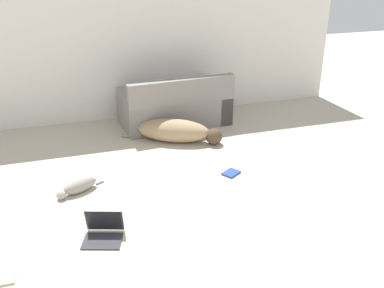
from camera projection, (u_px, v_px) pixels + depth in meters
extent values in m
cube|color=silver|center=(125.00, 36.00, 6.50)|extent=(7.07, 0.06, 2.58)
cube|color=gray|center=(175.00, 110.00, 6.65)|extent=(1.68, 0.92, 0.43)
cube|color=gray|center=(182.00, 92.00, 6.19)|extent=(1.63, 0.26, 0.37)
cube|color=gray|center=(216.00, 100.00, 6.86)|extent=(0.26, 0.82, 0.57)
cube|color=gray|center=(129.00, 112.00, 6.38)|extent=(0.26, 0.82, 0.57)
ellipsoid|color=#A38460|center=(173.00, 130.00, 6.04)|extent=(1.10, 0.82, 0.33)
sphere|color=#493726|center=(214.00, 137.00, 5.96)|extent=(0.31, 0.31, 0.23)
cylinder|color=#A38460|center=(130.00, 136.00, 6.20)|extent=(0.25, 0.16, 0.05)
ellipsoid|color=gray|center=(80.00, 185.00, 4.80)|extent=(0.44, 0.33, 0.16)
sphere|color=#A89E93|center=(61.00, 195.00, 4.66)|extent=(0.14, 0.14, 0.11)
cylinder|color=gray|center=(100.00, 183.00, 4.99)|extent=(0.10, 0.07, 0.02)
cube|color=#2D2D33|center=(102.00, 241.00, 3.99)|extent=(0.42, 0.35, 0.02)
cube|color=#2D2D33|center=(104.00, 220.00, 4.08)|extent=(0.36, 0.18, 0.25)
cube|color=black|center=(104.00, 221.00, 4.07)|extent=(0.33, 0.16, 0.22)
cube|color=beige|center=(4.00, 279.00, 3.53)|extent=(0.19, 0.16, 0.02)
cube|color=#28428E|center=(231.00, 173.00, 5.20)|extent=(0.25, 0.24, 0.02)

